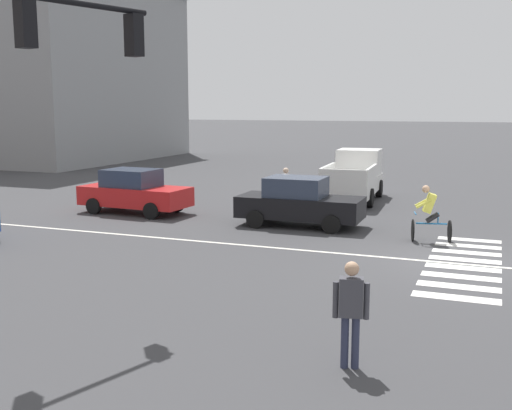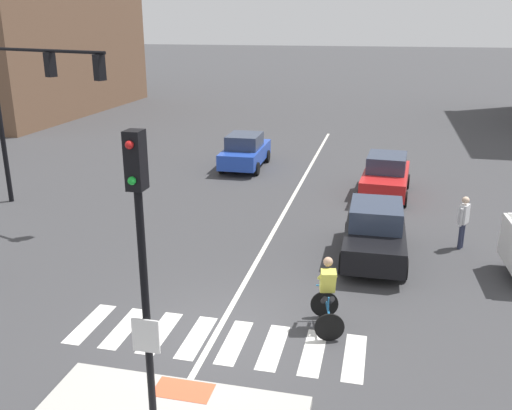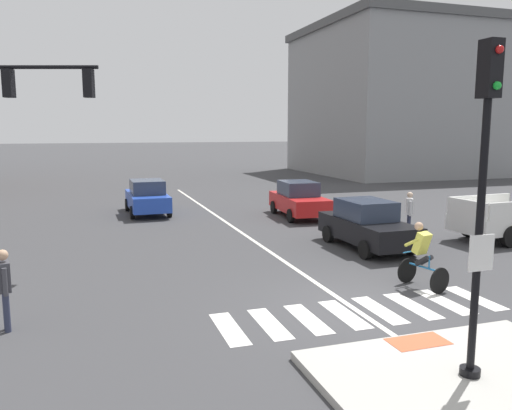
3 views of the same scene
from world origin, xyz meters
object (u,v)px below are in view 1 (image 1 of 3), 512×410
object	(u,v)px
car_red_eastbound_far	(134,192)
pedestrian_waiting_far_side	(286,186)
pickup_truck_white_cross_right	(355,177)
car_black_eastbound_mid	(299,202)
pedestrian_at_curb_left	(351,306)
cyclist	(430,213)

from	to	relation	value
car_red_eastbound_far	pedestrian_waiting_far_side	world-z (taller)	pedestrian_waiting_far_side
pickup_truck_white_cross_right	pedestrian_waiting_far_side	size ratio (longest dim) A/B	3.11
car_black_eastbound_mid	pedestrian_at_curb_left	xyz separation A→B (m)	(-10.56, -4.11, 0.17)
car_red_eastbound_far	cyclist	bearing A→B (deg)	-96.20
pedestrian_waiting_far_side	cyclist	bearing A→B (deg)	-122.12
pedestrian_at_curb_left	pedestrian_waiting_far_side	distance (m)	14.25
pickup_truck_white_cross_right	pedestrian_at_curb_left	size ratio (longest dim) A/B	3.11
car_black_eastbound_mid	pedestrian_waiting_far_side	bearing A→B (deg)	27.28
pedestrian_at_curb_left	cyclist	bearing A→B (deg)	-1.04
car_black_eastbound_mid	car_red_eastbound_far	world-z (taller)	same
pickup_truck_white_cross_right	cyclist	bearing A→B (deg)	-152.75
car_red_eastbound_far	pickup_truck_white_cross_right	world-z (taller)	pickup_truck_white_cross_right
pedestrian_waiting_far_side	car_black_eastbound_mid	bearing A→B (deg)	-152.72
car_red_eastbound_far	cyclist	size ratio (longest dim) A/B	2.50
car_black_eastbound_mid	pedestrian_waiting_far_side	distance (m)	2.93
car_red_eastbound_far	cyclist	world-z (taller)	cyclist
cyclist	car_black_eastbound_mid	bearing A→B (deg)	77.72
car_black_eastbound_mid	pickup_truck_white_cross_right	distance (m)	6.56
cyclist	car_red_eastbound_far	bearing A→B (deg)	83.80
car_red_eastbound_far	pedestrian_at_curb_left	size ratio (longest dim) A/B	2.51
car_black_eastbound_mid	pedestrian_at_curb_left	world-z (taller)	pedestrian_at_curb_left
car_red_eastbound_far	pedestrian_at_curb_left	world-z (taller)	pedestrian_at_curb_left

